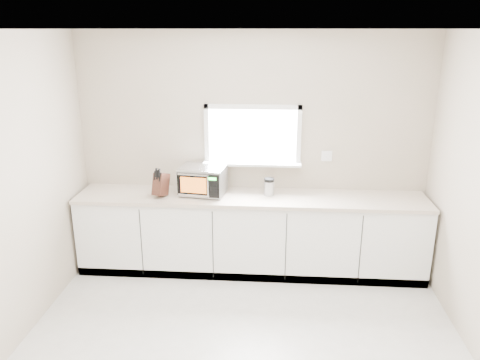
{
  "coord_description": "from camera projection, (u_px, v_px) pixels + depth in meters",
  "views": [
    {
      "loc": [
        0.24,
        -3.23,
        2.7
      ],
      "look_at": [
        -0.11,
        1.55,
        1.15
      ],
      "focal_mm": 35.0,
      "sensor_mm": 36.0,
      "label": 1
    }
  ],
  "objects": [
    {
      "name": "cabinets",
      "position": [
        251.0,
        235.0,
        5.39
      ],
      "size": [
        3.92,
        0.6,
        0.88
      ],
      "primitive_type": "cube",
      "color": "white",
      "rests_on": "ground"
    },
    {
      "name": "coffee_grinder",
      "position": [
        269.0,
        187.0,
        5.23
      ],
      "size": [
        0.14,
        0.14,
        0.2
      ],
      "rotation": [
        0.0,
        0.0,
        -0.31
      ],
      "color": "#AEB1B6",
      "rests_on": "countertop"
    },
    {
      "name": "knife_block",
      "position": [
        161.0,
        184.0,
        5.18
      ],
      "size": [
        0.18,
        0.26,
        0.34
      ],
      "rotation": [
        0.0,
        0.0,
        -0.33
      ],
      "color": "#4F281C",
      "rests_on": "countertop"
    },
    {
      "name": "back_wall",
      "position": [
        253.0,
        151.0,
        5.39
      ],
      "size": [
        4.0,
        0.17,
        2.7
      ],
      "color": "#BDAC96",
      "rests_on": "ground"
    },
    {
      "name": "microwave",
      "position": [
        203.0,
        180.0,
        5.25
      ],
      "size": [
        0.54,
        0.46,
        0.32
      ],
      "rotation": [
        0.0,
        0.0,
        -0.14
      ],
      "color": "black",
      "rests_on": "countertop"
    },
    {
      "name": "countertop",
      "position": [
        251.0,
        198.0,
        5.24
      ],
      "size": [
        3.92,
        0.64,
        0.04
      ],
      "primitive_type": "cube",
      "color": "beige",
      "rests_on": "cabinets"
    },
    {
      "name": "cutting_board",
      "position": [
        199.0,
        176.0,
        5.47
      ],
      "size": [
        0.28,
        0.07,
        0.28
      ],
      "primitive_type": "cylinder",
      "rotation": [
        1.4,
        0.0,
        0.0
      ],
      "color": "#A07B3E",
      "rests_on": "countertop"
    }
  ]
}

